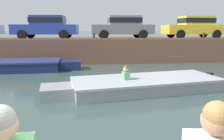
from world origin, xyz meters
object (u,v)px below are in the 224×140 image
car_left_inner_blue (47,26)px  car_centre_grey (123,26)px  motorboat_passing (140,85)px  mooring_bollard_mid (94,36)px  car_right_inner_yellow (194,26)px  mooring_bollard_east (204,35)px  boat_moored_west_navy (10,66)px

car_left_inner_blue → car_centre_grey: 5.17m
motorboat_passing → mooring_bollard_mid: bearing=104.0°
car_centre_grey → car_right_inner_yellow: bearing=0.0°
mooring_bollard_east → boat_moored_west_navy: bearing=-170.8°
motorboat_passing → mooring_bollard_east: 8.58m
boat_moored_west_navy → motorboat_passing: (6.10, -4.43, -0.04)m
car_centre_grey → mooring_bollard_mid: (-2.02, -1.48, -0.61)m
boat_moored_west_navy → motorboat_passing: 7.54m
car_centre_grey → motorboat_passing: bearing=-93.2°
car_right_inner_yellow → motorboat_passing: bearing=-125.6°
boat_moored_west_navy → car_right_inner_yellow: bearing=16.1°
motorboat_passing → mooring_bollard_mid: size_ratio=14.58×
boat_moored_west_navy → mooring_bollard_east: 11.94m
motorboat_passing → car_right_inner_yellow: (5.60, 7.81, 2.16)m
car_centre_grey → boat_moored_west_navy: bearing=-152.7°
boat_moored_west_navy → car_centre_grey: bearing=27.3°
motorboat_passing → mooring_bollard_mid: (-1.58, 6.32, 1.55)m
car_left_inner_blue → car_right_inner_yellow: size_ratio=1.02×
motorboat_passing → car_right_inner_yellow: 9.85m
motorboat_passing → car_centre_grey: bearing=86.8°
motorboat_passing → mooring_bollard_mid: 6.70m
car_centre_grey → mooring_bollard_mid: bearing=-143.7°
boat_moored_west_navy → car_centre_grey: 7.66m
boat_moored_west_navy → motorboat_passing: motorboat_passing is taller
car_centre_grey → car_right_inner_yellow: size_ratio=1.01×
car_left_inner_blue → car_centre_grey: size_ratio=1.01×
boat_moored_west_navy → motorboat_passing: bearing=-36.0°
car_left_inner_blue → mooring_bollard_mid: bearing=-25.1°
car_centre_grey → mooring_bollard_mid: 2.58m
car_left_inner_blue → motorboat_passing: bearing=-58.8°
motorboat_passing → car_left_inner_blue: 9.38m
boat_moored_west_navy → mooring_bollard_east: (11.69, 1.89, 1.51)m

